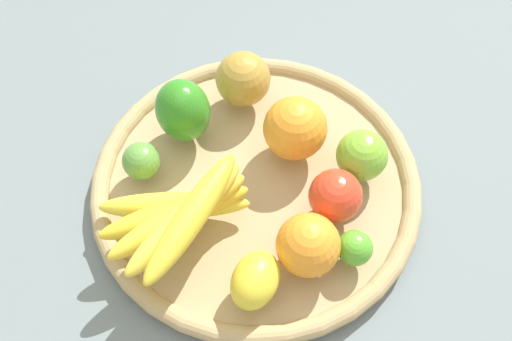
# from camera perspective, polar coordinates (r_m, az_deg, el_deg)

# --- Properties ---
(ground_plane) EXTENTS (2.40, 2.40, 0.00)m
(ground_plane) POSITION_cam_1_polar(r_m,az_deg,el_deg) (0.82, -0.00, -1.95)
(ground_plane) COLOR slate
(ground_plane) RESTS_ON ground
(basket) EXTENTS (0.42, 0.42, 0.03)m
(basket) POSITION_cam_1_polar(r_m,az_deg,el_deg) (0.80, -0.00, -1.38)
(basket) COLOR tan
(basket) RESTS_ON ground_plane
(orange_1) EXTENTS (0.09, 0.09, 0.08)m
(orange_1) POSITION_cam_1_polar(r_m,az_deg,el_deg) (0.79, 3.57, 3.85)
(orange_1) COLOR orange
(orange_1) RESTS_ON basket
(orange_0) EXTENTS (0.08, 0.08, 0.07)m
(orange_0) POSITION_cam_1_polar(r_m,az_deg,el_deg) (0.71, 4.75, -6.76)
(orange_0) COLOR orange
(orange_0) RESTS_ON basket
(bell_pepper) EXTENTS (0.10, 0.10, 0.09)m
(bell_pepper) POSITION_cam_1_polar(r_m,az_deg,el_deg) (0.80, -6.65, 5.45)
(bell_pepper) COLOR #2F851F
(bell_pepper) RESTS_ON basket
(banana_bunch) EXTENTS (0.18, 0.18, 0.09)m
(banana_bunch) POSITION_cam_1_polar(r_m,az_deg,el_deg) (0.72, -6.86, -3.89)
(banana_bunch) COLOR yellow
(banana_bunch) RESTS_ON basket
(apple_0) EXTENTS (0.09, 0.09, 0.06)m
(apple_0) POSITION_cam_1_polar(r_m,az_deg,el_deg) (0.78, 9.59, 1.39)
(apple_0) COLOR #79BB32
(apple_0) RESTS_ON basket
(apple_2) EXTENTS (0.10, 0.10, 0.07)m
(apple_2) POSITION_cam_1_polar(r_m,az_deg,el_deg) (0.84, -1.18, 8.30)
(apple_2) COLOR #AD8934
(apple_2) RESTS_ON basket
(lime_1) EXTENTS (0.05, 0.05, 0.05)m
(lime_1) POSITION_cam_1_polar(r_m,az_deg,el_deg) (0.79, -10.38, 0.87)
(lime_1) COLOR #5A983C
(lime_1) RESTS_ON basket
(apple_1) EXTENTS (0.08, 0.08, 0.06)m
(apple_1) POSITION_cam_1_polar(r_m,az_deg,el_deg) (0.75, 7.22, -2.28)
(apple_1) COLOR red
(apple_1) RESTS_ON basket
(lemon_0) EXTENTS (0.06, 0.08, 0.05)m
(lemon_0) POSITION_cam_1_polar(r_m,az_deg,el_deg) (0.70, -0.07, -9.92)
(lemon_0) COLOR yellow
(lemon_0) RESTS_ON basket
(lime_0) EXTENTS (0.04, 0.04, 0.04)m
(lime_0) POSITION_cam_1_polar(r_m,az_deg,el_deg) (0.73, 8.96, -6.95)
(lime_0) COLOR #54AA2D
(lime_0) RESTS_ON basket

